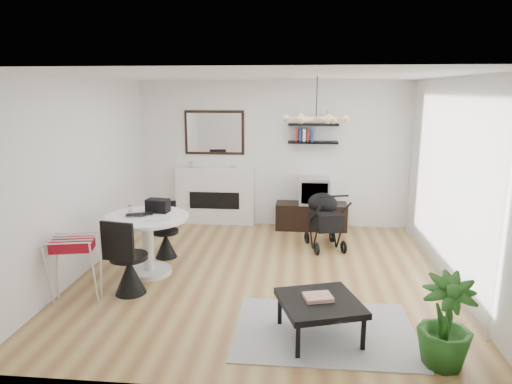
# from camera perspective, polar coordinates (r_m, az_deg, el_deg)

# --- Properties ---
(floor) EXTENTS (5.00, 5.00, 0.00)m
(floor) POSITION_cam_1_polar(r_m,az_deg,el_deg) (6.46, 0.75, -10.36)
(floor) COLOR olive
(floor) RESTS_ON ground
(ceiling) EXTENTS (5.00, 5.00, 0.00)m
(ceiling) POSITION_cam_1_polar(r_m,az_deg,el_deg) (5.95, 0.82, 14.32)
(ceiling) COLOR white
(ceiling) RESTS_ON wall_back
(wall_back) EXTENTS (5.00, 0.00, 5.00)m
(wall_back) POSITION_cam_1_polar(r_m,az_deg,el_deg) (8.52, 2.16, 4.71)
(wall_back) COLOR white
(wall_back) RESTS_ON floor
(wall_left) EXTENTS (0.00, 5.00, 5.00)m
(wall_left) POSITION_cam_1_polar(r_m,az_deg,el_deg) (6.74, -20.92, 1.76)
(wall_left) COLOR white
(wall_left) RESTS_ON floor
(wall_right) EXTENTS (0.00, 5.00, 5.00)m
(wall_right) POSITION_cam_1_polar(r_m,az_deg,el_deg) (6.37, 23.80, 0.93)
(wall_right) COLOR white
(wall_right) RESTS_ON floor
(sheer_curtain) EXTENTS (0.04, 3.60, 2.60)m
(sheer_curtain) POSITION_cam_1_polar(r_m,az_deg,el_deg) (6.53, 22.43, 1.31)
(sheer_curtain) COLOR white
(sheer_curtain) RESTS_ON wall_right
(fireplace) EXTENTS (1.50, 0.17, 2.16)m
(fireplace) POSITION_cam_1_polar(r_m,az_deg,el_deg) (8.70, -5.15, 0.38)
(fireplace) COLOR white
(fireplace) RESTS_ON floor
(shelf_lower) EXTENTS (0.90, 0.25, 0.04)m
(shelf_lower) POSITION_cam_1_polar(r_m,az_deg,el_deg) (8.35, 7.13, 6.19)
(shelf_lower) COLOR black
(shelf_lower) RESTS_ON wall_back
(shelf_upper) EXTENTS (0.90, 0.25, 0.04)m
(shelf_upper) POSITION_cam_1_polar(r_m,az_deg,el_deg) (8.33, 7.19, 8.37)
(shelf_upper) COLOR black
(shelf_upper) RESTS_ON wall_back
(pendant_lamp) EXTENTS (0.90, 0.90, 0.10)m
(pendant_lamp) POSITION_cam_1_polar(r_m,az_deg,el_deg) (6.24, 7.53, 9.09)
(pendant_lamp) COLOR tan
(pendant_lamp) RESTS_ON ceiling
(tv_console) EXTENTS (1.30, 0.45, 0.49)m
(tv_console) POSITION_cam_1_polar(r_m,az_deg,el_deg) (8.51, 6.90, -3.01)
(tv_console) COLOR black
(tv_console) RESTS_ON floor
(crt_tv) EXTENTS (0.55, 0.48, 0.48)m
(crt_tv) POSITION_cam_1_polar(r_m,az_deg,el_deg) (8.39, 7.29, 0.16)
(crt_tv) COLOR #B6B6B8
(crt_tv) RESTS_ON tv_console
(dining_table) EXTENTS (1.15, 1.15, 0.84)m
(dining_table) POSITION_cam_1_polar(r_m,az_deg,el_deg) (6.51, -13.38, -5.35)
(dining_table) COLOR white
(dining_table) RESTS_ON floor
(laptop) EXTENTS (0.43, 0.35, 0.03)m
(laptop) POSITION_cam_1_polar(r_m,az_deg,el_deg) (6.41, -14.37, -2.89)
(laptop) COLOR black
(laptop) RESTS_ON dining_table
(black_bag) EXTENTS (0.33, 0.23, 0.19)m
(black_bag) POSITION_cam_1_polar(r_m,az_deg,el_deg) (6.57, -12.17, -1.68)
(black_bag) COLOR black
(black_bag) RESTS_ON dining_table
(newspaper) EXTENTS (0.39, 0.34, 0.01)m
(newspaper) POSITION_cam_1_polar(r_m,az_deg,el_deg) (6.28, -12.24, -3.19)
(newspaper) COLOR silver
(newspaper) RESTS_ON dining_table
(drinking_glass) EXTENTS (0.05, 0.05, 0.09)m
(drinking_glass) POSITION_cam_1_polar(r_m,az_deg,el_deg) (6.71, -15.50, -2.00)
(drinking_glass) COLOR white
(drinking_glass) RESTS_ON dining_table
(chair_far) EXTENTS (0.44, 0.45, 0.85)m
(chair_far) POSITION_cam_1_polar(r_m,az_deg,el_deg) (7.18, -11.22, -5.93)
(chair_far) COLOR black
(chair_far) RESTS_ON floor
(chair_near) EXTENTS (0.50, 0.51, 1.00)m
(chair_near) POSITION_cam_1_polar(r_m,az_deg,el_deg) (6.01, -15.63, -9.41)
(chair_near) COLOR black
(chair_near) RESTS_ON floor
(drying_rack) EXTENTS (0.65, 0.62, 0.82)m
(drying_rack) POSITION_cam_1_polar(r_m,az_deg,el_deg) (5.99, -21.64, -8.74)
(drying_rack) COLOR white
(drying_rack) RESTS_ON floor
(stroller) EXTENTS (0.68, 0.88, 0.98)m
(stroller) POSITION_cam_1_polar(r_m,az_deg,el_deg) (7.53, 8.53, -3.73)
(stroller) COLOR black
(stroller) RESTS_ON floor
(rug) EXTENTS (1.91, 1.38, 0.01)m
(rug) POSITION_cam_1_polar(r_m,az_deg,el_deg) (5.15, 8.55, -16.77)
(rug) COLOR gray
(rug) RESTS_ON floor
(coffee_table) EXTENTS (0.98, 0.98, 0.40)m
(coffee_table) POSITION_cam_1_polar(r_m,az_deg,el_deg) (4.88, 7.99, -13.70)
(coffee_table) COLOR black
(coffee_table) RESTS_ON rug
(magazines) EXTENTS (0.33, 0.29, 0.04)m
(magazines) POSITION_cam_1_polar(r_m,az_deg,el_deg) (4.87, 7.75, -12.89)
(magazines) COLOR #C53B31
(magazines) RESTS_ON coffee_table
(potted_plant) EXTENTS (0.53, 0.53, 0.89)m
(potted_plant) POSITION_cam_1_polar(r_m,az_deg,el_deg) (4.69, 22.63, -14.75)
(potted_plant) COLOR #1E4F16
(potted_plant) RESTS_ON floor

